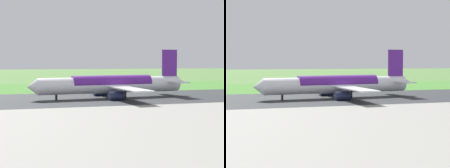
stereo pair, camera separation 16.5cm
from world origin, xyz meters
The scene contains 7 objects.
ground_plane centered at (0.00, 0.00, 0.00)m, with size 800.00×800.00×0.00m, color #547F3D.
runway_asphalt centered at (0.00, 0.00, 0.03)m, with size 600.00×41.22×0.06m, color #2D3033.
apron_concrete centered at (0.00, 57.33, 0.03)m, with size 440.00×110.00×0.05m, color gray.
grass_verge_foreground centered at (0.00, -38.16, 0.02)m, with size 600.00×80.00×0.04m, color #478534.
airliner_main centered at (-1.13, -0.04, 4.35)m, with size 54.15×44.37×15.88m.
no_stopping_sign centered at (1.35, -42.77, 1.55)m, with size 0.60×0.10×2.62m.
traffic_cone_orange centered at (8.72, -41.63, 0.28)m, with size 0.40×0.40×0.55m, color orange.
Camera 1 is at (29.14, 110.19, 11.96)m, focal length 56.82 mm.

